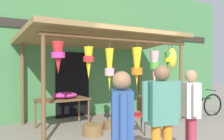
{
  "coord_description": "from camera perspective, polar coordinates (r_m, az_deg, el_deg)",
  "views": [
    {
      "loc": [
        -3.74,
        -4.47,
        1.57
      ],
      "look_at": [
        -0.01,
        1.35,
        1.46
      ],
      "focal_mm": 38.29,
      "sensor_mm": 36.0,
      "label": 1
    }
  ],
  "objects": [
    {
      "name": "display_table",
      "position": [
        6.25,
        -11.78,
        -7.43
      ],
      "size": [
        1.3,
        0.69,
        0.74
      ],
      "color": "brown",
      "rests_on": "ground_plane"
    },
    {
      "name": "wicker_basket_spare",
      "position": [
        5.62,
        -4.59,
        -14.01
      ],
      "size": [
        0.47,
        0.47,
        0.25
      ],
      "primitive_type": "cylinder",
      "color": "brown",
      "rests_on": "ground_plane"
    },
    {
      "name": "wicker_basket_by_table",
      "position": [
        6.13,
        0.09,
        -13.01
      ],
      "size": [
        0.46,
        0.46,
        0.18
      ],
      "primitive_type": "cylinder",
      "color": "brown",
      "rests_on": "ground_plane"
    },
    {
      "name": "market_stall_canopy",
      "position": [
        6.52,
        -0.4,
        5.83
      ],
      "size": [
        4.5,
        2.39,
        2.51
      ],
      "color": "brown",
      "rests_on": "ground_plane"
    },
    {
      "name": "vendor_in_orange",
      "position": [
        3.36,
        11.82,
        -10.07
      ],
      "size": [
        0.58,
        0.31,
        1.59
      ],
      "color": "orange",
      "rests_on": "ground_plane"
    },
    {
      "name": "folding_chair",
      "position": [
        5.64,
        6.36,
        -9.99
      ],
      "size": [
        0.54,
        0.54,
        0.84
      ],
      "color": "#AD1E1E",
      "rests_on": "ground_plane"
    },
    {
      "name": "ground_plane",
      "position": [
        6.04,
        7.25,
        -14.15
      ],
      "size": [
        30.0,
        30.0,
        0.0
      ],
      "primitive_type": "plane",
      "color": "gray"
    },
    {
      "name": "customer_foreground",
      "position": [
        2.68,
        2.32,
        -13.88
      ],
      "size": [
        0.39,
        0.52,
        1.52
      ],
      "color": "orange",
      "rests_on": "ground_plane"
    },
    {
      "name": "shopper_by_bananas",
      "position": [
        4.17,
        18.31,
        -8.61
      ],
      "size": [
        0.41,
        0.5,
        1.51
      ],
      "color": "#B23347",
      "rests_on": "ground_plane"
    },
    {
      "name": "flower_heap_on_table",
      "position": [
        6.26,
        -11.04,
        -5.93
      ],
      "size": [
        0.65,
        0.45,
        0.16
      ],
      "color": "#D13399",
      "rests_on": "display_table"
    },
    {
      "name": "shop_facade",
      "position": [
        7.96,
        -4.54,
        5.52
      ],
      "size": [
        12.46,
        0.29,
        4.42
      ],
      "color": "#47844C",
      "rests_on": "ground_plane"
    },
    {
      "name": "parked_bicycle",
      "position": [
        7.98,
        20.1,
        -7.94
      ],
      "size": [
        1.72,
        0.53,
        0.92
      ],
      "color": "black",
      "rests_on": "ground_plane"
    }
  ]
}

